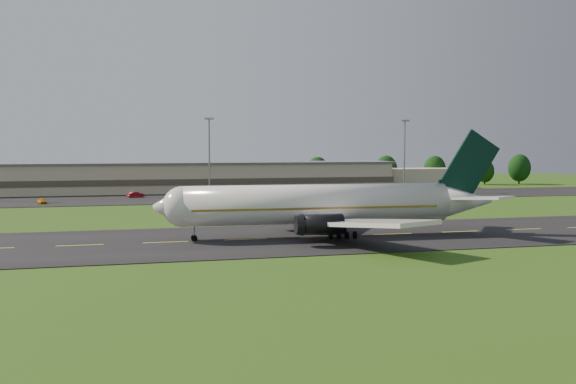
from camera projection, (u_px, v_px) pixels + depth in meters
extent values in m
plane|color=#264711|center=(246.00, 240.00, 89.15)|extent=(360.00, 360.00, 0.00)
cube|color=black|center=(246.00, 240.00, 89.15)|extent=(220.00, 30.00, 0.10)
cube|color=black|center=(194.00, 198.00, 158.79)|extent=(260.00, 30.00, 0.10)
cylinder|color=silver|center=(318.00, 204.00, 91.34)|extent=(38.20, 7.19, 5.60)
sphere|color=silver|center=(183.00, 207.00, 87.50)|extent=(5.60, 5.60, 5.60)
cone|color=silver|center=(168.00, 207.00, 87.09)|extent=(4.22, 5.54, 5.38)
cone|color=silver|center=(463.00, 201.00, 95.88)|extent=(9.22, 5.86, 5.49)
cube|color=brown|center=(314.00, 207.00, 91.26)|extent=(35.21, 7.11, 0.28)
cube|color=black|center=(178.00, 203.00, 87.34)|extent=(2.12, 3.08, 0.65)
cube|color=silver|center=(366.00, 223.00, 81.41)|extent=(13.49, 20.22, 2.20)
cube|color=silver|center=(322.00, 207.00, 102.90)|extent=(14.71, 20.11, 2.20)
cube|color=silver|center=(480.00, 198.00, 90.93)|extent=(7.28, 9.40, 0.91)
cube|color=silver|center=(448.00, 193.00, 100.70)|extent=(7.75, 9.36, 0.91)
cube|color=black|center=(454.00, 189.00, 95.45)|extent=(5.02, 0.76, 3.00)
cube|color=black|center=(470.00, 164.00, 95.69)|extent=(9.44, 0.85, 10.55)
cylinder|color=black|center=(321.00, 224.00, 83.36)|extent=(5.71, 2.93, 2.70)
cylinder|color=black|center=(295.00, 212.00, 98.98)|extent=(5.71, 2.93, 2.70)
cube|color=tan|center=(185.00, 178.00, 181.72)|extent=(120.00, 15.00, 8.00)
cube|color=#4C4438|center=(185.00, 181.00, 181.78)|extent=(121.00, 15.40, 1.60)
cube|color=#595B60|center=(185.00, 163.00, 181.42)|extent=(122.00, 16.00, 0.50)
cube|color=tan|center=(410.00, 178.00, 200.74)|extent=(28.00, 11.00, 6.00)
cylinder|color=gray|center=(209.00, 158.00, 167.03)|extent=(0.44, 0.44, 20.00)
cube|color=gray|center=(209.00, 119.00, 166.30)|extent=(2.40, 1.20, 0.50)
cylinder|color=gray|center=(404.00, 157.00, 180.39)|extent=(0.44, 0.44, 20.00)
cube|color=gray|center=(405.00, 121.00, 179.66)|extent=(2.40, 1.20, 0.50)
cylinder|color=black|center=(60.00, 187.00, 183.14)|extent=(0.56, 0.56, 2.44)
ellipsoid|color=black|center=(60.00, 177.00, 182.92)|extent=(5.68, 5.68, 7.11)
cylinder|color=black|center=(318.00, 182.00, 202.65)|extent=(0.56, 0.56, 3.02)
ellipsoid|color=black|center=(318.00, 171.00, 202.38)|extent=(7.05, 7.05, 8.81)
cylinder|color=black|center=(386.00, 181.00, 208.14)|extent=(0.56, 0.56, 3.12)
ellipsoid|color=black|center=(386.00, 169.00, 207.86)|extent=(7.28, 7.28, 9.10)
cylinder|color=black|center=(435.00, 181.00, 210.65)|extent=(0.56, 0.56, 3.08)
ellipsoid|color=black|center=(435.00, 169.00, 210.37)|extent=(7.19, 7.19, 8.99)
cylinder|color=black|center=(485.00, 181.00, 216.19)|extent=(0.56, 0.56, 2.63)
ellipsoid|color=black|center=(485.00, 171.00, 215.96)|extent=(6.15, 6.15, 7.68)
cylinder|color=black|center=(519.00, 179.00, 218.49)|extent=(0.56, 0.56, 3.21)
ellipsoid|color=black|center=(519.00, 168.00, 218.20)|extent=(7.50, 7.50, 9.37)
imported|color=orange|center=(42.00, 201.00, 143.87)|extent=(2.57, 3.89, 1.23)
imported|color=maroon|center=(136.00, 194.00, 161.61)|extent=(4.43, 3.35, 1.40)
imported|color=silver|center=(234.00, 194.00, 162.59)|extent=(3.50, 5.00, 1.27)
imported|color=#D89F0C|center=(346.00, 194.00, 164.97)|extent=(4.42, 4.26, 1.27)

